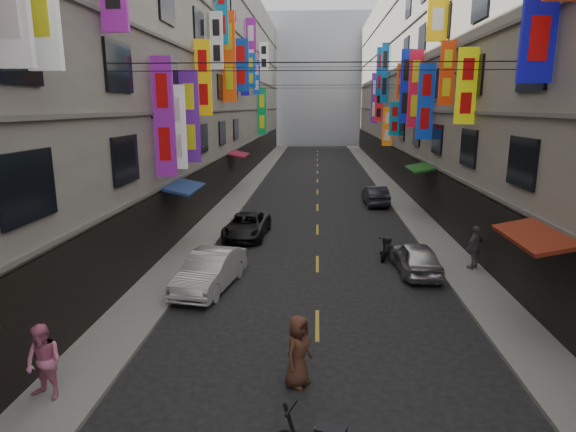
# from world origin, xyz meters

# --- Properties ---
(sidewalk_left) EXTENTS (2.00, 90.00, 0.12)m
(sidewalk_left) POSITION_xyz_m (-6.00, 42.00, 0.06)
(sidewalk_left) COLOR slate
(sidewalk_left) RESTS_ON ground
(sidewalk_right) EXTENTS (2.00, 90.00, 0.12)m
(sidewalk_right) POSITION_xyz_m (6.00, 42.00, 0.06)
(sidewalk_right) COLOR slate
(sidewalk_right) RESTS_ON ground
(building_row_left) EXTENTS (10.14, 90.00, 19.00)m
(building_row_left) POSITION_xyz_m (-11.99, 42.00, 9.49)
(building_row_left) COLOR gray
(building_row_left) RESTS_ON ground
(building_row_right) EXTENTS (10.14, 90.00, 19.00)m
(building_row_right) POSITION_xyz_m (11.99, 42.00, 9.49)
(building_row_right) COLOR gray
(building_row_right) RESTS_ON ground
(haze_block) EXTENTS (18.00, 8.00, 22.00)m
(haze_block) POSITION_xyz_m (0.00, 92.00, 11.00)
(haze_block) COLOR #B0B6C5
(haze_block) RESTS_ON ground
(shop_signage) EXTENTS (14.00, 55.00, 11.98)m
(shop_signage) POSITION_xyz_m (-0.19, 35.11, 9.11)
(shop_signage) COLOR #1113C9
(shop_signage) RESTS_ON ground
(street_awnings) EXTENTS (13.99, 35.20, 0.41)m
(street_awnings) POSITION_xyz_m (-1.26, 26.00, 3.00)
(street_awnings) COLOR #12471A
(street_awnings) RESTS_ON ground
(overhead_cables) EXTENTS (14.00, 38.04, 1.24)m
(overhead_cables) POSITION_xyz_m (0.00, 30.00, 8.80)
(overhead_cables) COLOR black
(overhead_cables) RESTS_ON ground
(lane_markings) EXTENTS (0.12, 80.20, 0.01)m
(lane_markings) POSITION_xyz_m (0.00, 39.00, 0.00)
(lane_markings) COLOR gold
(lane_markings) RESTS_ON ground
(scooter_far_right) EXTENTS (0.75, 1.75, 1.14)m
(scooter_far_right) POSITION_xyz_m (3.08, 25.06, 0.44)
(scooter_far_right) COLOR black
(scooter_far_right) RESTS_ON ground
(car_left_mid) EXTENTS (2.20, 4.49, 1.42)m
(car_left_mid) POSITION_xyz_m (-4.00, 20.88, 0.71)
(car_left_mid) COLOR silver
(car_left_mid) RESTS_ON ground
(car_left_far) EXTENTS (2.24, 4.48, 1.22)m
(car_left_far) POSITION_xyz_m (-3.67, 28.21, 0.61)
(car_left_far) COLOR black
(car_left_far) RESTS_ON ground
(car_right_mid) EXTENTS (1.71, 3.88, 1.30)m
(car_right_mid) POSITION_xyz_m (4.00, 23.11, 0.65)
(car_right_mid) COLOR silver
(car_right_mid) RESTS_ON ground
(car_right_far) EXTENTS (1.59, 4.08, 1.32)m
(car_right_far) POSITION_xyz_m (4.00, 37.14, 0.66)
(car_right_far) COLOR #282930
(car_right_far) RESTS_ON ground
(pedestrian_lfar) EXTENTS (1.00, 0.82, 1.79)m
(pedestrian_lfar) POSITION_xyz_m (-6.19, 13.60, 1.01)
(pedestrian_lfar) COLOR pink
(pedestrian_lfar) RESTS_ON sidewalk_left
(pedestrian_rfar) EXTENTS (1.21, 1.13, 1.81)m
(pedestrian_rfar) POSITION_xyz_m (6.45, 23.44, 1.03)
(pedestrian_rfar) COLOR #5F5E61
(pedestrian_rfar) RESTS_ON sidewalk_right
(pedestrian_crossing) EXTENTS (0.96, 1.06, 1.80)m
(pedestrian_crossing) POSITION_xyz_m (-0.47, 14.67, 0.90)
(pedestrian_crossing) COLOR #532E21
(pedestrian_crossing) RESTS_ON ground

